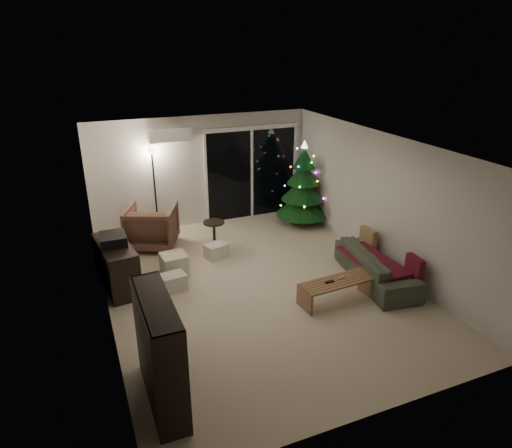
{
  "coord_description": "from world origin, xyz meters",
  "views": [
    {
      "loc": [
        -2.71,
        -6.47,
        4.05
      ],
      "look_at": [
        0.1,
        0.3,
        1.05
      ],
      "focal_mm": 32.0,
      "sensor_mm": 36.0,
      "label": 1
    }
  ],
  "objects_px": {
    "media_cabinet": "(117,265)",
    "sofa": "(377,266)",
    "bookshelf": "(145,355)",
    "armchair": "(152,227)",
    "coffee_table": "(337,291)",
    "christmas_tree": "(303,183)"
  },
  "relations": [
    {
      "from": "media_cabinet",
      "to": "sofa",
      "type": "relative_size",
      "value": 0.66
    },
    {
      "from": "media_cabinet",
      "to": "sofa",
      "type": "height_order",
      "value": "media_cabinet"
    },
    {
      "from": "bookshelf",
      "to": "sofa",
      "type": "xyz_separation_m",
      "value": [
        4.3,
        1.43,
        -0.39
      ]
    },
    {
      "from": "bookshelf",
      "to": "media_cabinet",
      "type": "relative_size",
      "value": 1.04
    },
    {
      "from": "armchair",
      "to": "coffee_table",
      "type": "relative_size",
      "value": 0.79
    },
    {
      "from": "bookshelf",
      "to": "armchair",
      "type": "relative_size",
      "value": 1.38
    },
    {
      "from": "media_cabinet",
      "to": "armchair",
      "type": "xyz_separation_m",
      "value": [
        0.88,
        1.43,
        0.04
      ]
    },
    {
      "from": "coffee_table",
      "to": "christmas_tree",
      "type": "xyz_separation_m",
      "value": [
        1.1,
        3.3,
        0.78
      ]
    },
    {
      "from": "media_cabinet",
      "to": "armchair",
      "type": "relative_size",
      "value": 1.33
    },
    {
      "from": "sofa",
      "to": "coffee_table",
      "type": "relative_size",
      "value": 1.58
    },
    {
      "from": "armchair",
      "to": "sofa",
      "type": "xyz_separation_m",
      "value": [
        3.42,
        -2.97,
        -0.16
      ]
    },
    {
      "from": "bookshelf",
      "to": "coffee_table",
      "type": "relative_size",
      "value": 1.09
    },
    {
      "from": "media_cabinet",
      "to": "coffee_table",
      "type": "relative_size",
      "value": 1.05
    },
    {
      "from": "christmas_tree",
      "to": "media_cabinet",
      "type": "bearing_deg",
      "value": -162.23
    },
    {
      "from": "bookshelf",
      "to": "media_cabinet",
      "type": "bearing_deg",
      "value": 98.57
    },
    {
      "from": "bookshelf",
      "to": "christmas_tree",
      "type": "height_order",
      "value": "christmas_tree"
    },
    {
      "from": "media_cabinet",
      "to": "christmas_tree",
      "type": "distance_m",
      "value": 4.61
    },
    {
      "from": "media_cabinet",
      "to": "sofa",
      "type": "bearing_deg",
      "value": -27.31
    },
    {
      "from": "bookshelf",
      "to": "media_cabinet",
      "type": "height_order",
      "value": "bookshelf"
    },
    {
      "from": "armchair",
      "to": "christmas_tree",
      "type": "relative_size",
      "value": 0.5
    },
    {
      "from": "sofa",
      "to": "christmas_tree",
      "type": "distance_m",
      "value": 3.02
    },
    {
      "from": "media_cabinet",
      "to": "bookshelf",
      "type": "bearing_deg",
      "value": -97.58
    }
  ]
}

